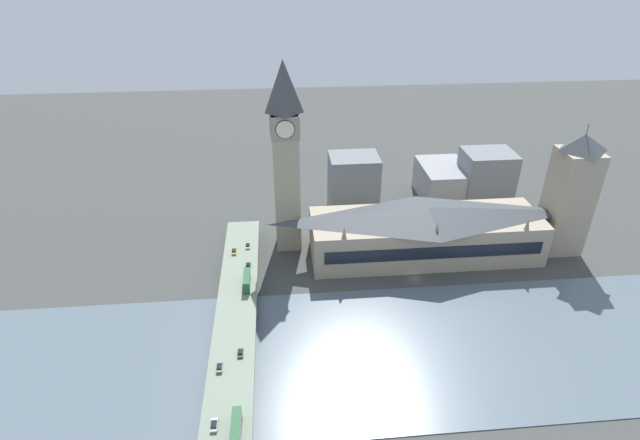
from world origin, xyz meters
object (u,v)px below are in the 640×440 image
object	(u,v)px
car_northbound_tail	(248,246)
victoria_tower	(570,194)
parliament_hall	(426,232)
car_northbound_mid	(248,265)
road_bridge	(233,350)
car_northbound_lead	(240,353)
clock_tower	(286,155)
car_southbound_lead	(234,251)
double_decker_bus_lead	(247,280)
car_southbound_extra	(214,425)
double_decker_bus_rear	(236,429)
car_southbound_mid	(220,367)

from	to	relation	value
car_northbound_tail	victoria_tower	bearing A→B (deg)	-91.53
parliament_hall	car_northbound_mid	distance (m)	76.08
road_bridge	car_northbound_lead	world-z (taller)	car_northbound_lead
clock_tower	car_northbound_mid	world-z (taller)	clock_tower
parliament_hall	car_southbound_lead	size ratio (longest dim) A/B	21.13
victoria_tower	double_decker_bus_lead	bearing A→B (deg)	99.87
double_decker_bus_lead	car_northbound_lead	size ratio (longest dim) A/B	2.86
double_decker_bus_lead	car_southbound_extra	xyz separation A→B (m)	(-62.34, 6.58, -1.89)
parliament_hall	double_decker_bus_rear	xyz separation A→B (m)	(-89.21, 75.43, -3.05)
double_decker_bus_lead	clock_tower	bearing A→B (deg)	-24.81
car_northbound_tail	car_northbound_lead	bearing A→B (deg)	179.87
parliament_hall	double_decker_bus_lead	xyz separation A→B (m)	(-23.52, 75.06, -3.17)
car_northbound_lead	car_northbound_mid	size ratio (longest dim) A/B	1.03
double_decker_bus_rear	car_northbound_tail	xyz separation A→B (m)	(92.91, 0.28, -2.02)
car_northbound_tail	parliament_hall	bearing A→B (deg)	-92.80
car_southbound_lead	clock_tower	bearing A→B (deg)	-59.77
victoria_tower	parliament_hall	bearing A→B (deg)	90.06
car_southbound_lead	car_southbound_mid	xyz separation A→B (m)	(-64.79, 0.64, -0.02)
car_southbound_lead	car_northbound_tail	bearing A→B (deg)	-54.97
road_bridge	car_southbound_extra	distance (m)	29.71
car_northbound_mid	car_northbound_tail	bearing A→B (deg)	2.41
car_northbound_lead	clock_tower	bearing A→B (deg)	-13.78
parliament_hall	car_northbound_lead	xyz separation A→B (m)	(-59.41, 75.86, -5.06)
car_northbound_lead	car_southbound_mid	size ratio (longest dim) A/B	0.89
car_northbound_lead	car_northbound_mid	world-z (taller)	car_northbound_lead
road_bridge	car_southbound_extra	size ratio (longest dim) A/B	37.90
double_decker_bus_lead	car_southbound_lead	bearing A→B (deg)	14.99
car_northbound_mid	car_southbound_mid	xyz separation A→B (m)	(-53.90, 6.85, 0.02)
car_northbound_mid	car_southbound_lead	size ratio (longest dim) A/B	0.83
car_southbound_lead	car_southbound_mid	distance (m)	64.79
car_northbound_lead	car_southbound_extra	size ratio (longest dim) A/B	0.91
car_northbound_mid	car_southbound_extra	xyz separation A→B (m)	(-74.76, 6.55, 0.02)
road_bridge	car_southbound_lead	xyz separation A→B (m)	(56.16, 2.77, 1.76)
clock_tower	double_decker_bus_lead	xyz separation A→B (m)	(-36.88, 17.05, -34.64)
double_decker_bus_rear	car_southbound_extra	world-z (taller)	double_decker_bus_rear
car_northbound_lead	road_bridge	bearing A→B (deg)	41.25
double_decker_bus_rear	car_southbound_mid	distance (m)	25.15
car_southbound_lead	car_southbound_extra	distance (m)	85.65
car_northbound_tail	car_southbound_lead	xyz separation A→B (m)	(-3.92, 5.59, 0.03)
road_bridge	car_northbound_tail	bearing A→B (deg)	-2.68
car_northbound_tail	car_southbound_mid	bearing A→B (deg)	174.82
car_southbound_lead	car_southbound_extra	size ratio (longest dim) A/B	1.06
car_northbound_tail	car_southbound_lead	bearing A→B (deg)	125.03
clock_tower	road_bridge	size ratio (longest dim) A/B	0.50
clock_tower	double_decker_bus_lead	size ratio (longest dim) A/B	7.27
car_northbound_tail	car_southbound_lead	distance (m)	6.82
parliament_hall	double_decker_bus_rear	bearing A→B (deg)	139.78
victoria_tower	clock_tower	bearing A→B (deg)	83.59
road_bridge	car_southbound_lead	distance (m)	56.25
car_southbound_mid	car_northbound_mid	bearing A→B (deg)	-7.24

